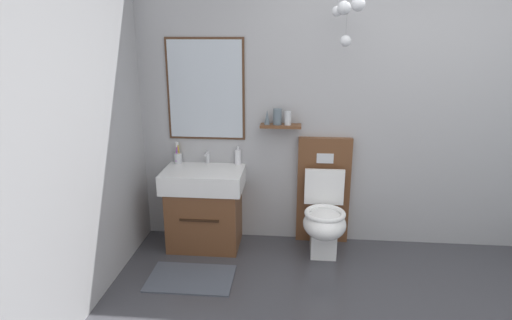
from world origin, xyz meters
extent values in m
cube|color=#A8A8AA|center=(0.00, 1.69, 1.26)|extent=(4.84, 0.12, 2.52)
cube|color=#4C301E|center=(-1.70, 1.62, 1.41)|extent=(0.70, 0.02, 0.90)
cube|color=silver|center=(-1.70, 1.61, 1.41)|extent=(0.66, 0.01, 0.86)
cube|color=brown|center=(-1.02, 1.55, 1.11)|extent=(0.36, 0.14, 0.02)
cone|color=slate|center=(-1.14, 1.54, 1.19)|extent=(0.05, 0.05, 0.13)
cylinder|color=slate|center=(-1.05, 1.54, 1.19)|extent=(0.07, 0.07, 0.14)
cylinder|color=silver|center=(-0.96, 1.54, 1.18)|extent=(0.06, 0.06, 0.12)
sphere|color=silver|center=(-0.55, 1.36, 2.08)|extent=(0.11, 0.11, 0.11)
sphere|color=silver|center=(-0.47, 1.15, 2.09)|extent=(0.10, 0.10, 0.10)
sphere|color=silver|center=(-0.60, 1.40, 2.06)|extent=(0.08, 0.08, 0.08)
sphere|color=silver|center=(-0.52, 1.34, 1.83)|extent=(0.09, 0.09, 0.09)
cube|color=#A8A8AA|center=(-2.36, 0.00, 1.26)|extent=(0.12, 3.49, 2.52)
cube|color=#474C56|center=(-1.70, 0.81, 0.01)|extent=(0.68, 0.44, 0.01)
cube|color=brown|center=(-1.70, 1.41, 0.28)|extent=(0.63, 0.48, 0.56)
cube|color=black|center=(-1.70, 1.17, 0.35)|extent=(0.35, 0.01, 0.02)
cube|color=white|center=(-1.70, 1.41, 0.64)|extent=(0.71, 0.50, 0.17)
cube|color=silver|center=(-1.70, 1.38, 0.71)|extent=(0.44, 0.28, 0.03)
cylinder|color=silver|center=(-1.70, 1.62, 0.78)|extent=(0.03, 0.03, 0.11)
cylinder|color=silver|center=(-1.70, 1.56, 0.83)|extent=(0.02, 0.11, 0.02)
cube|color=brown|center=(-0.62, 1.61, 0.50)|extent=(0.48, 0.10, 1.00)
cube|color=silver|center=(-0.62, 1.56, 0.82)|extent=(0.15, 0.01, 0.09)
cube|color=white|center=(-0.62, 1.35, 0.17)|extent=(0.22, 0.30, 0.34)
ellipsoid|color=white|center=(-0.62, 1.27, 0.32)|extent=(0.37, 0.46, 0.24)
torus|color=white|center=(-0.62, 1.27, 0.42)|extent=(0.35, 0.35, 0.04)
cube|color=white|center=(-0.62, 1.49, 0.57)|extent=(0.35, 0.03, 0.33)
cylinder|color=silver|center=(-1.97, 1.59, 0.78)|extent=(0.07, 0.07, 0.09)
cylinder|color=yellow|center=(-1.96, 1.58, 0.84)|extent=(0.03, 0.01, 0.17)
cube|color=white|center=(-1.97, 1.58, 0.92)|extent=(0.02, 0.02, 0.03)
cylinder|color=yellow|center=(-1.97, 1.60, 0.83)|extent=(0.04, 0.02, 0.17)
cube|color=white|center=(-1.98, 1.60, 0.92)|extent=(0.02, 0.02, 0.03)
cylinder|color=purple|center=(-1.99, 1.59, 0.83)|extent=(0.03, 0.02, 0.15)
cube|color=white|center=(-1.98, 1.58, 0.90)|extent=(0.02, 0.02, 0.03)
cylinder|color=purple|center=(-1.98, 1.57, 0.83)|extent=(0.02, 0.04, 0.17)
cube|color=white|center=(-1.97, 1.58, 0.92)|extent=(0.01, 0.02, 0.03)
cylinder|color=white|center=(-1.41, 1.60, 0.80)|extent=(0.06, 0.06, 0.14)
cylinder|color=silver|center=(-1.41, 1.60, 0.88)|extent=(0.02, 0.02, 0.04)
camera|label=1|loc=(-0.90, -2.13, 1.90)|focal=29.92mm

